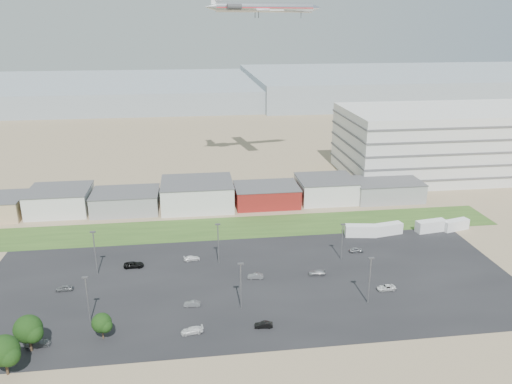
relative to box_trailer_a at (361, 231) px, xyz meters
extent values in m
plane|color=#827052|center=(-37.75, -41.60, -1.59)|extent=(700.00, 700.00, 0.00)
cube|color=black|center=(-32.75, -21.60, -1.58)|extent=(120.00, 50.00, 0.01)
cube|color=#2E4F1D|center=(-37.75, 10.40, -1.58)|extent=(160.00, 16.00, 0.02)
cube|color=silver|center=(52.25, 53.40, 10.91)|extent=(80.00, 40.00, 25.00)
imported|color=silver|center=(-3.94, -28.66, -1.01)|extent=(4.23, 2.12, 1.15)
imported|color=silver|center=(-46.32, -39.13, -0.98)|extent=(4.37, 2.21, 1.22)
imported|color=#595B5E|center=(-46.18, -29.62, -1.02)|extent=(3.55, 1.56, 1.13)
imported|color=#595B5E|center=(-73.83, -19.61, -0.97)|extent=(3.70, 1.59, 1.25)
imported|color=silver|center=(-46.03, -8.65, -1.02)|extent=(4.10, 2.09, 1.14)
imported|color=#595B5E|center=(-31.67, -19.73, -1.00)|extent=(3.72, 1.67, 1.19)
imported|color=#A5A5AA|center=(-4.38, -9.54, -0.98)|extent=(3.58, 1.45, 1.22)
imported|color=black|center=(-59.82, -10.44, -0.93)|extent=(4.77, 2.26, 1.32)
imported|color=#595B5E|center=(-74.14, -39.45, -0.94)|extent=(4.67, 2.32, 1.31)
imported|color=#A5A5AA|center=(-17.31, -19.98, -1.01)|extent=(4.14, 2.07, 1.15)
imported|color=black|center=(-32.65, -39.10, -1.01)|extent=(3.62, 1.52, 1.16)
camera|label=1|loc=(-44.97, -120.44, 54.34)|focal=35.00mm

